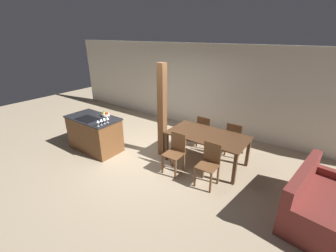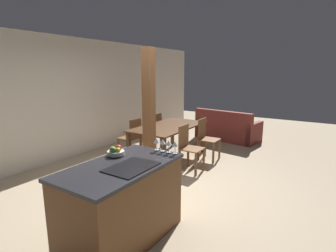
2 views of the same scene
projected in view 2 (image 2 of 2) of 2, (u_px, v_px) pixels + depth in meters
ground_plane at (159, 188)px, 4.48m from camera, size 16.00×16.00×0.00m
wall_back at (55, 100)px, 5.61m from camera, size 11.20×0.08×2.70m
kitchen_island at (122, 203)px, 3.01m from camera, size 1.45×0.80×0.94m
fruit_bowl at (116, 151)px, 3.22m from camera, size 0.21×0.21×0.12m
wine_glass_near at (175, 144)px, 3.25m from camera, size 0.08×0.08×0.16m
wine_glass_middle at (169, 143)px, 3.30m from camera, size 0.08×0.08×0.16m
wine_glass_far at (163, 142)px, 3.35m from camera, size 0.08×0.08×0.16m
wine_glass_end at (157, 141)px, 3.40m from camera, size 0.08×0.08×0.16m
dining_table at (169, 130)px, 5.85m from camera, size 1.87×1.01×0.76m
dining_chair_near_left at (189, 147)px, 5.16m from camera, size 0.40×0.40×0.92m
dining_chair_near_right at (206, 138)px, 5.85m from camera, size 0.40×0.40×0.92m
dining_chair_far_left at (132, 137)px, 5.93m from camera, size 0.40×0.40×0.92m
dining_chair_far_right at (153, 130)px, 6.62m from camera, size 0.40×0.40×0.92m
couch at (227, 129)px, 7.60m from camera, size 1.09×1.85×0.87m
timber_post at (149, 115)px, 4.67m from camera, size 0.17×0.17×2.36m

